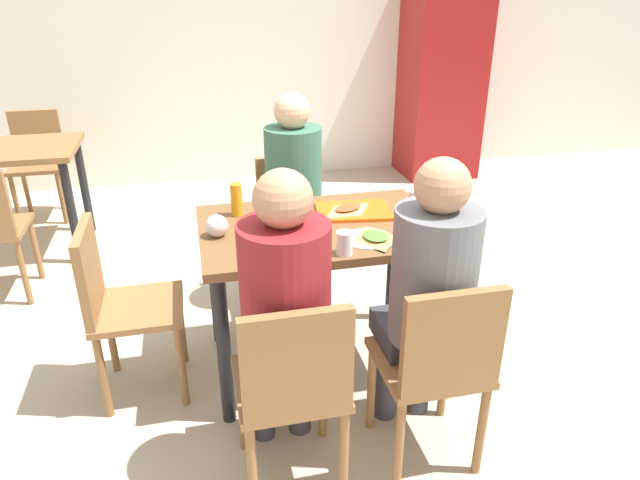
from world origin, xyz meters
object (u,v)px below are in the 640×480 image
Objects in this scene: tray_red_far at (353,211)px; paper_plate_near_edge at (368,239)px; chair_left_end at (117,299)px; person_in_red at (284,304)px; pizza_slice_d at (376,237)px; soda_can at (415,203)px; background_table at (11,166)px; main_table at (320,247)px; pizza_slice_b at (348,209)px; pizza_slice_a at (281,234)px; chair_near_left at (293,384)px; chair_near_right at (438,362)px; condiment_bottle at (237,200)px; drink_fridge at (441,78)px; plastic_cup_a at (300,192)px; foil_bundle at (217,226)px; paper_plate_center at (277,211)px; person_in_brown_jacket at (429,287)px; person_far_side at (295,187)px; chair_far_side at (291,218)px; plastic_cup_b at (344,243)px; pizza_slice_c at (275,207)px; background_chair_far at (38,156)px.

tray_red_far is 0.32m from paper_plate_near_edge.
person_in_red reaches higher than chair_left_end.
pizza_slice_d is at bearing -27.14° from paper_plate_near_edge.
soda_can is 2.86m from background_table.
main_table is 0.95m from chair_left_end.
pizza_slice_b is at bearing 163.87° from soda_can.
pizza_slice_a reaches higher than background_table.
chair_left_end is at bearing -174.43° from pizza_slice_b.
chair_near_right is (0.56, 0.00, 0.00)m from chair_near_left.
chair_near_left is 0.68× the size of person_in_red.
drink_fridge is at bearing 49.75° from condiment_bottle.
plastic_cup_a and foil_bundle have the same top height.
person_in_brown_jacket is at bearing -61.80° from paper_plate_center.
tray_red_far is 0.57m from condiment_bottle.
chair_left_end is 7.05× the size of soda_can.
person_far_side is 1.41× the size of background_table.
foil_bundle reaches higher than paper_plate_center.
drink_fridge reaches higher than paper_plate_center.
plastic_cup_a is at bearing -93.61° from chair_far_side.
paper_plate_near_edge is 0.19m from plastic_cup_b.
background_table is (-1.57, 1.91, -0.16)m from pizza_slice_a.
condiment_bottle reaches higher than plastic_cup_a.
plastic_cup_b is at bearing -88.53° from chair_far_side.
soda_can is (0.31, 0.23, 0.06)m from paper_plate_near_edge.
pizza_slice_c is 0.32× the size of background_chair_far.
background_chair_far is (-1.74, 2.20, -0.32)m from plastic_cup_a.
pizza_slice_d is 1.22× the size of condiment_bottle.
background_table is (-1.60, 1.58, -0.14)m from paper_plate_center.
background_chair_far is at bearing 129.20° from tray_red_far.
person_far_side is 5.15× the size of pizza_slice_b.
person_in_brown_jacket is at bearing -78.63° from chair_far_side.
main_table is at bearing 69.95° from chair_near_left.
person_in_red is at bearing 165.85° from chair_near_right.
drink_fridge is (1.88, 2.85, 0.29)m from main_table.
chair_far_side is at bearing 58.80° from foil_bundle.
condiment_bottle is at bearing -48.30° from background_table.
person_in_brown_jacket reaches higher than pizza_slice_d.
plastic_cup_a is (0.15, 0.09, 0.03)m from pizza_slice_c.
chair_near_right is at bearing -78.64° from paper_plate_near_edge.
chair_near_left is 1.00× the size of background_chair_far.
pizza_slice_b is 0.45m from plastic_cup_b.
chair_left_end is (-0.94, -0.76, 0.00)m from chair_far_side.
paper_plate_center is 2.83m from background_chair_far.
main_table is 0.78m from chair_far_side.
background_chair_far is (-2.05, 3.28, 0.00)m from chair_near_right.
chair_far_side is 0.55m from plastic_cup_a.
person_in_red is at bearing -98.48° from pizza_slice_a.
soda_can is (0.50, -0.30, 0.01)m from plastic_cup_a.
person_in_brown_jacket reaches higher than chair_left_end.
person_in_brown_jacket is 1.41× the size of background_table.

